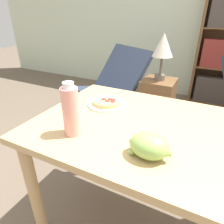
# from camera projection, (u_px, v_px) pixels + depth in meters

# --- Properties ---
(wall_back) EXTENTS (8.00, 0.05, 2.60)m
(wall_back) POSITION_uv_depth(u_px,v_px,m) (208.00, 8.00, 2.75)
(wall_back) COLOR silver
(wall_back) RESTS_ON ground_plane
(dining_table) EXTENTS (1.11, 0.78, 0.78)m
(dining_table) POSITION_uv_depth(u_px,v_px,m) (146.00, 146.00, 1.02)
(dining_table) COLOR tan
(dining_table) RESTS_ON ground_plane
(pizza_on_plate) EXTENTS (0.22, 0.22, 0.04)m
(pizza_on_plate) POSITION_uv_depth(u_px,v_px,m) (107.00, 102.00, 1.17)
(pizza_on_plate) COLOR white
(pizza_on_plate) RESTS_ON dining_table
(grape_bunch) EXTENTS (0.17, 0.12, 0.10)m
(grape_bunch) POSITION_uv_depth(u_px,v_px,m) (149.00, 146.00, 0.74)
(grape_bunch) COLOR #93BC5B
(grape_bunch) RESTS_ON dining_table
(drink_bottle) EXTENTS (0.07, 0.07, 0.24)m
(drink_bottle) POSITION_uv_depth(u_px,v_px,m) (71.00, 111.00, 0.85)
(drink_bottle) COLOR pink
(drink_bottle) RESTS_ON dining_table
(lounge_chair_near) EXTENTS (0.93, 1.00, 0.88)m
(lounge_chair_near) POSITION_uv_depth(u_px,v_px,m) (110.00, 99.00, 2.49)
(lounge_chair_near) COLOR slate
(lounge_chair_near) RESTS_ON ground_plane
(bookshelf) EXTENTS (0.68, 0.27, 1.60)m
(bookshelf) POSITION_uv_depth(u_px,v_px,m) (223.00, 52.00, 2.74)
(bookshelf) COLOR brown
(bookshelf) RESTS_ON ground_plane
(side_table) EXTENTS (0.34, 0.34, 0.61)m
(side_table) POSITION_uv_depth(u_px,v_px,m) (156.00, 106.00, 2.26)
(side_table) COLOR brown
(side_table) RESTS_ON ground_plane
(table_lamp) EXTENTS (0.21, 0.21, 0.47)m
(table_lamp) POSITION_uv_depth(u_px,v_px,m) (163.00, 47.00, 1.97)
(table_lamp) COLOR #665B51
(table_lamp) RESTS_ON side_table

